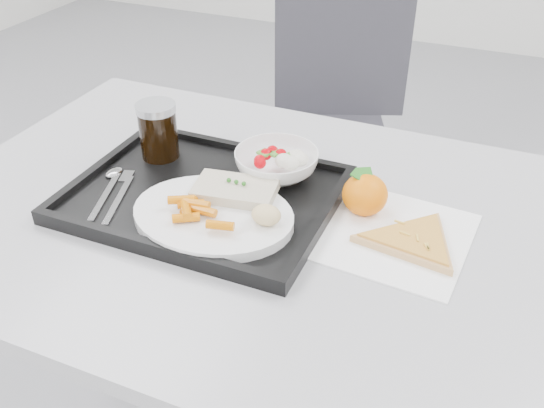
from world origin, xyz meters
The scene contains 14 objects.
table centered at (0.00, 0.30, 0.68)m, with size 1.20×0.80×0.75m.
chair centered at (-0.18, 1.19, 0.54)m, with size 0.55×0.55×0.93m.
tray centered at (-0.12, 0.30, 0.76)m, with size 0.45×0.35×0.03m.
dinner_plate centered at (-0.07, 0.23, 0.77)m, with size 0.27×0.27×0.02m.
fish_fillet centered at (-0.05, 0.29, 0.79)m, with size 0.15×0.10×0.03m.
bread_roll centered at (0.03, 0.23, 0.80)m, with size 0.06×0.05×0.03m.
salad_bowl centered at (-0.03, 0.40, 0.79)m, with size 0.15×0.15×0.05m.
cola_glass centered at (-0.26, 0.38, 0.82)m, with size 0.07×0.07×0.11m.
cutlery centered at (-0.27, 0.25, 0.77)m, with size 0.11×0.17×0.01m.
napkin centered at (0.20, 0.32, 0.75)m, with size 0.27×0.26×0.00m.
tangerine centered at (0.15, 0.37, 0.79)m, with size 0.08×0.08×0.07m.
pizza_slice centered at (0.25, 0.31, 0.76)m, with size 0.25×0.25×0.02m.
carrot_pile centered at (-0.09, 0.21, 0.80)m, with size 0.13×0.07×0.02m.
salad_contents centered at (-0.01, 0.41, 0.80)m, with size 0.09×0.08×0.03m.
Camera 1 is at (0.34, -0.47, 1.34)m, focal length 40.00 mm.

